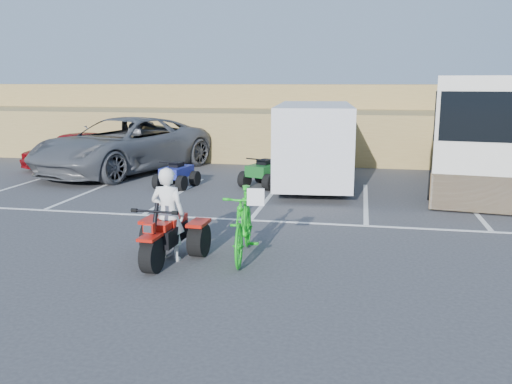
% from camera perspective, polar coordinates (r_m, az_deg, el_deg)
% --- Properties ---
extents(ground, '(100.00, 100.00, 0.00)m').
position_cam_1_polar(ground, '(10.59, -3.26, -6.19)').
color(ground, '#37373A').
rests_on(ground, ground).
extents(parking_stripes, '(28.00, 5.16, 0.01)m').
position_cam_1_polar(parking_stripes, '(14.30, 4.12, -1.50)').
color(parking_stripes, white).
rests_on(parking_stripes, ground).
extents(grass_embankment, '(40.00, 8.50, 3.10)m').
position_cam_1_polar(grass_embankment, '(25.44, 5.37, 7.42)').
color(grass_embankment, olive).
rests_on(grass_embankment, ground).
extents(red_trike_atv, '(1.34, 1.73, 1.08)m').
position_cam_1_polar(red_trike_atv, '(10.07, -9.44, -7.28)').
color(red_trike_atv, '#B0130A').
rests_on(red_trike_atv, ground).
extents(rider, '(0.65, 0.44, 1.72)m').
position_cam_1_polar(rider, '(9.96, -9.26, -2.33)').
color(rider, white).
rests_on(rider, ground).
extents(green_dirt_bike, '(0.81, 2.22, 1.30)m').
position_cam_1_polar(green_dirt_bike, '(10.00, -1.32, -3.35)').
color(green_dirt_bike, '#14BF19').
rests_on(green_dirt_bike, ground).
extents(grey_pickup, '(5.44, 7.75, 1.96)m').
position_cam_1_polar(grey_pickup, '(20.13, -13.79, 4.81)').
color(grey_pickup, '#4F5257').
rests_on(grey_pickup, ground).
extents(red_car, '(3.08, 4.36, 1.38)m').
position_cam_1_polar(red_car, '(21.94, -18.54, 4.30)').
color(red_car, maroon).
rests_on(red_car, ground).
extents(cargo_trailer, '(2.59, 5.61, 2.55)m').
position_cam_1_polar(cargo_trailer, '(16.95, 6.11, 5.23)').
color(cargo_trailer, silver).
rests_on(cargo_trailer, ground).
extents(rv_motorhome, '(3.63, 9.47, 3.32)m').
position_cam_1_polar(rv_motorhome, '(18.79, 21.99, 5.26)').
color(rv_motorhome, silver).
rests_on(rv_motorhome, ground).
extents(quad_atv_blue, '(1.20, 1.48, 0.87)m').
position_cam_1_polar(quad_atv_blue, '(17.02, -8.30, 0.50)').
color(quad_atv_blue, navy).
rests_on(quad_atv_blue, ground).
extents(quad_atv_green, '(1.55, 1.76, 0.95)m').
position_cam_1_polar(quad_atv_green, '(16.99, 0.94, 0.60)').
color(quad_atv_green, '#13541C').
rests_on(quad_atv_green, ground).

